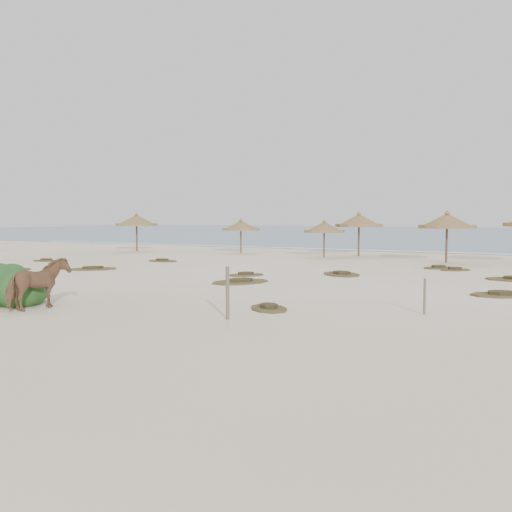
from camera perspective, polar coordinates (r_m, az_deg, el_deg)
The scene contains 23 objects.
ground at distance 20.61m, azimuth -7.99°, elevation -3.34°, with size 160.00×160.00×0.00m, color #FBEACE.
ocean at distance 92.39m, azimuth 20.39°, elevation 2.13°, with size 200.00×100.00×0.01m, color #275575.
foam_line at distance 44.30m, azimuth 12.09°, elevation 0.53°, with size 70.00×0.60×0.01m, color white.
palapa_0 at distance 43.78m, azimuth -11.86°, elevation 3.45°, with size 3.97×3.97×2.92m.
palapa_1 at distance 40.58m, azimuth -1.52°, elevation 3.02°, with size 3.17×3.17×2.48m.
palapa_2 at distance 36.65m, azimuth 6.83°, elevation 2.81°, with size 2.94×2.94×2.42m.
palapa_3 at distance 38.15m, azimuth 10.26°, elevation 3.45°, with size 3.51×3.51×2.95m.
palapa_4 at distance 33.90m, azimuth 18.56°, elevation 3.27°, with size 3.70×3.70×2.97m.
horse at distance 17.08m, azimuth -20.98°, elevation -2.63°, with size 0.78×1.72×1.45m, color brown.
fence_post_near at distance 14.50m, azimuth -2.86°, elevation -3.72°, with size 0.10×0.10×1.34m, color #65594B.
fence_post_far at distance 15.87m, azimuth 16.50°, elevation -3.90°, with size 0.07×0.07×0.96m, color #65594B.
scrub_0 at distance 30.29m, azimuth -23.27°, elevation -1.19°, with size 2.23×1.99×0.16m.
scrub_1 at distance 29.14m, azimuth -16.00°, elevation -1.21°, with size 2.68×2.74×0.16m.
scrub_2 at distance 25.15m, azimuth -1.02°, elevation -1.86°, with size 1.85×2.01×0.16m.
scrub_3 at distance 25.73m, azimuth 8.53°, elevation -1.77°, with size 2.63×2.76×0.16m.
scrub_4 at distance 20.46m, azimuth 23.33°, elevation -3.54°, with size 2.46×2.19×0.16m.
scrub_6 at distance 33.45m, azimuth -9.33°, elevation -0.46°, with size 2.04×1.45×0.16m.
scrub_7 at distance 30.02m, azimuth 17.82°, elevation -1.10°, with size 1.99×2.15×0.16m.
scrub_8 at distance 35.37m, azimuth -20.24°, elevation -0.41°, with size 1.81×1.38×0.16m.
scrub_9 at distance 22.51m, azimuth -1.60°, elevation -2.55°, with size 2.52×2.95×0.16m.
scrub_10 at distance 29.17m, azimuth 19.28°, elevation -1.27°, with size 1.85×1.87×0.16m.
scrub_11 at distance 22.53m, azimuth -22.74°, elevation -2.86°, with size 2.45×2.10×0.16m.
scrub_12 at distance 16.07m, azimuth 1.27°, elevation -5.20°, with size 1.75×1.77×0.16m.
Camera 1 is at (11.98, -16.57, 2.62)m, focal length 40.00 mm.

